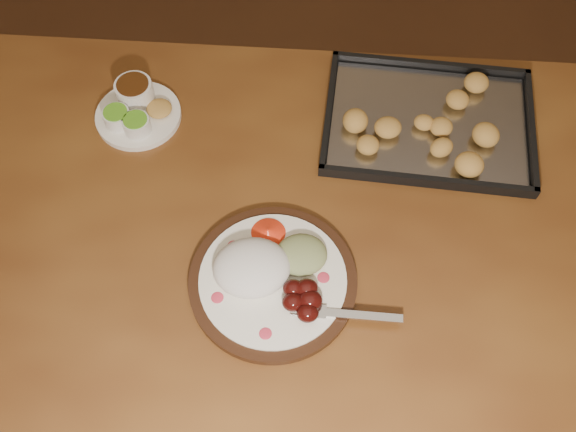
{
  "coord_description": "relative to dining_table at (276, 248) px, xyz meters",
  "views": [
    {
      "loc": [
        0.13,
        -0.33,
        1.8
      ],
      "look_at": [
        0.17,
        0.27,
        0.77
      ],
      "focal_mm": 40.0,
      "sensor_mm": 36.0,
      "label": 1
    }
  ],
  "objects": [
    {
      "name": "baking_tray",
      "position": [
        0.32,
        0.22,
        0.11
      ],
      "size": [
        0.47,
        0.38,
        0.04
      ],
      "rotation": [
        0.0,
        0.0,
        -0.19
      ],
      "color": "black",
      "rests_on": "dining_table"
    },
    {
      "name": "dinner_plate",
      "position": [
        -0.01,
        -0.11,
        0.12
      ],
      "size": [
        0.37,
        0.3,
        0.07
      ],
      "rotation": [
        0.0,
        0.0,
        -0.56
      ],
      "color": "black",
      "rests_on": "dining_table"
    },
    {
      "name": "dining_table",
      "position": [
        0.0,
        0.0,
        0.0
      ],
      "size": [
        1.6,
        1.09,
        0.75
      ],
      "rotation": [
        0.0,
        0.0,
        -0.13
      ],
      "color": "brown",
      "rests_on": "ground"
    },
    {
      "name": "condiment_saucer",
      "position": [
        -0.27,
        0.28,
        0.12
      ],
      "size": [
        0.18,
        0.18,
        0.06
      ],
      "rotation": [
        0.0,
        0.0,
        -0.17
      ],
      "color": "white",
      "rests_on": "dining_table"
    }
  ]
}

